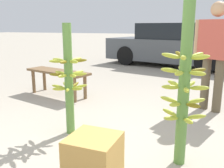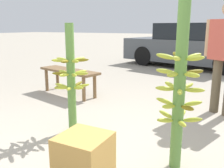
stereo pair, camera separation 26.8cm
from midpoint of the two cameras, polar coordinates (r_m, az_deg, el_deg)
The scene contains 6 objects.
ground_plane at distance 2.48m, azimuth -1.01°, elevation -16.83°, with size 80.00×80.00×0.00m, color #A89E8C.
banana_stalk_left at distance 2.89m, azimuth -6.74°, elevation 1.41°, with size 0.43×0.43×1.28m.
banana_stalk_center at distance 2.21m, azimuth 18.55°, elevation -1.00°, with size 0.42×0.42×1.45m.
market_bench at distance 4.62m, azimuth -8.17°, elevation 2.30°, with size 1.35×0.65×0.46m.
parked_car at distance 8.19m, azimuth 19.01°, elevation 8.22°, with size 4.37×2.57×1.33m.
produce_crate at distance 2.11m, azimuth -2.65°, elevation -16.55°, with size 0.39×0.39×0.39m.
Camera 2 is at (1.17, -1.83, 1.24)m, focal length 40.00 mm.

